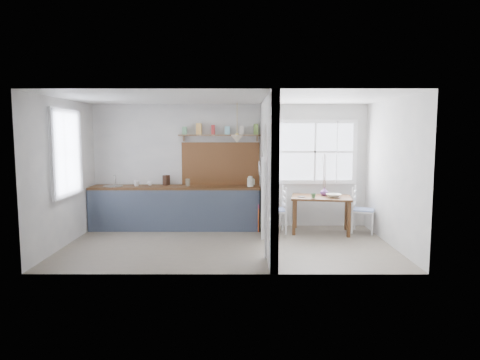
{
  "coord_description": "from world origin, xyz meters",
  "views": [
    {
      "loc": [
        0.22,
        -7.5,
        2.01
      ],
      "look_at": [
        0.21,
        0.23,
        1.15
      ],
      "focal_mm": 32.0,
      "sensor_mm": 36.0,
      "label": 1
    }
  ],
  "objects_px": {
    "chair_left": "(275,210)",
    "chair_right": "(364,210)",
    "vase": "(324,191)",
    "kettle": "(250,181)",
    "dining_table": "(321,215)"
  },
  "relations": [
    {
      "from": "vase",
      "to": "chair_left",
      "type": "bearing_deg",
      "value": -170.4
    },
    {
      "from": "dining_table",
      "to": "chair_right",
      "type": "xyz_separation_m",
      "value": [
        0.85,
        -0.01,
        0.1
      ]
    },
    {
      "from": "chair_right",
      "to": "kettle",
      "type": "relative_size",
      "value": 4.44
    },
    {
      "from": "chair_left",
      "to": "chair_right",
      "type": "relative_size",
      "value": 1.0
    },
    {
      "from": "chair_right",
      "to": "chair_left",
      "type": "bearing_deg",
      "value": 112.88
    },
    {
      "from": "chair_right",
      "to": "vase",
      "type": "bearing_deg",
      "value": 100.79
    },
    {
      "from": "chair_left",
      "to": "kettle",
      "type": "bearing_deg",
      "value": -126.4
    },
    {
      "from": "vase",
      "to": "kettle",
      "type": "bearing_deg",
      "value": 175.06
    },
    {
      "from": "dining_table",
      "to": "chair_left",
      "type": "height_order",
      "value": "chair_left"
    },
    {
      "from": "dining_table",
      "to": "chair_right",
      "type": "relative_size",
      "value": 1.25
    },
    {
      "from": "dining_table",
      "to": "chair_right",
      "type": "height_order",
      "value": "chair_right"
    },
    {
      "from": "chair_left",
      "to": "chair_right",
      "type": "xyz_separation_m",
      "value": [
        1.79,
        0.02,
        -0.0
      ]
    },
    {
      "from": "chair_right",
      "to": "vase",
      "type": "distance_m",
      "value": 0.86
    },
    {
      "from": "chair_right",
      "to": "kettle",
      "type": "distance_m",
      "value": 2.35
    },
    {
      "from": "chair_left",
      "to": "vase",
      "type": "relative_size",
      "value": 5.6
    }
  ]
}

